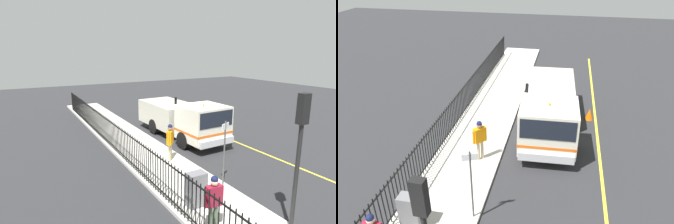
% 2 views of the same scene
% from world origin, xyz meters
% --- Properties ---
extents(ground_plane, '(60.75, 60.75, 0.00)m').
position_xyz_m(ground_plane, '(0.00, 0.00, 0.00)').
color(ground_plane, '#2B2B2D').
rests_on(ground_plane, ground).
extents(sidewalk_slab, '(2.83, 27.61, 0.13)m').
position_xyz_m(sidewalk_slab, '(2.98, 0.00, 0.07)').
color(sidewalk_slab, beige).
rests_on(sidewalk_slab, ground).
extents(lane_marking, '(0.12, 24.85, 0.01)m').
position_xyz_m(lane_marking, '(-2.56, 0.00, 0.00)').
color(lane_marking, yellow).
rests_on(lane_marking, ground).
extents(work_truck, '(2.65, 7.07, 2.73)m').
position_xyz_m(work_truck, '(-0.21, -0.34, 1.33)').
color(work_truck, silver).
rests_on(work_truck, ground).
extents(worker_standing, '(0.51, 0.52, 1.79)m').
position_xyz_m(worker_standing, '(2.36, 2.53, 1.23)').
color(worker_standing, orange).
rests_on(worker_standing, sidewalk_slab).
extents(pedestrian_distant, '(0.63, 0.27, 1.72)m').
position_xyz_m(pedestrian_distant, '(3.86, 7.76, 1.18)').
color(pedestrian_distant, maroon).
rests_on(pedestrian_distant, sidewalk_slab).
extents(iron_fence, '(0.04, 23.51, 1.54)m').
position_xyz_m(iron_fence, '(4.26, 0.00, 0.91)').
color(iron_fence, black).
rests_on(iron_fence, sidewalk_slab).
extents(traffic_light_near, '(0.31, 0.22, 4.04)m').
position_xyz_m(traffic_light_near, '(1.74, 8.77, 3.00)').
color(traffic_light_near, black).
rests_on(traffic_light_near, sidewalk_slab).
extents(utility_cabinet, '(0.65, 0.42, 1.19)m').
position_xyz_m(utility_cabinet, '(3.53, 6.41, 0.72)').
color(utility_cabinet, slate).
rests_on(utility_cabinet, sidewalk_slab).
extents(traffic_cone, '(0.43, 0.43, 0.61)m').
position_xyz_m(traffic_cone, '(-2.22, -2.09, 0.31)').
color(traffic_cone, orange).
rests_on(traffic_cone, ground).
extents(street_sign, '(0.48, 0.21, 2.57)m').
position_xyz_m(street_sign, '(1.75, 5.67, 1.72)').
color(street_sign, '#4C4C4C').
rests_on(street_sign, sidewalk_slab).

